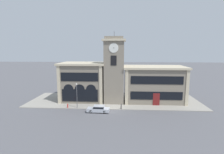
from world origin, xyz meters
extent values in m
plane|color=#56565B|center=(0.00, 0.00, 0.00)|extent=(300.00, 300.00, 0.00)
cube|color=gray|center=(0.00, 6.64, 0.07)|extent=(41.66, 13.27, 0.15)
cube|color=gray|center=(0.00, 5.61, 7.32)|extent=(4.60, 4.60, 14.65)
cube|color=beige|center=(0.00, 5.61, 14.87)|extent=(5.30, 5.30, 0.45)
cube|color=gray|center=(0.00, 5.61, 15.40)|extent=(4.23, 4.23, 0.60)
cylinder|color=#4C4C51|center=(0.00, 5.61, 16.30)|extent=(0.10, 0.10, 1.20)
cylinder|color=silver|center=(0.00, 3.26, 13.09)|extent=(2.11, 0.10, 2.11)
cylinder|color=black|center=(0.00, 3.19, 13.09)|extent=(0.17, 0.04, 0.17)
cylinder|color=silver|center=(-2.35, 5.61, 13.09)|extent=(0.10, 2.11, 2.11)
cylinder|color=black|center=(-2.42, 5.61, 13.09)|extent=(0.04, 0.17, 0.17)
cube|color=black|center=(0.00, 3.27, 10.34)|extent=(1.29, 0.10, 2.20)
cube|color=gray|center=(-7.87, 7.29, 4.54)|extent=(10.54, 7.96, 9.09)
cube|color=beige|center=(-7.87, 7.29, 9.31)|extent=(11.24, 8.66, 0.45)
cube|color=beige|center=(-12.79, 3.25, 4.54)|extent=(0.70, 0.16, 9.09)
cube|color=beige|center=(-2.95, 3.25, 4.54)|extent=(0.70, 0.16, 9.09)
cube|color=black|center=(-7.87, 3.27, 6.54)|extent=(8.64, 0.10, 2.00)
cube|color=black|center=(-7.87, 3.27, 2.18)|extent=(8.43, 0.10, 2.91)
cylinder|color=black|center=(-10.50, 3.26, 3.64)|extent=(2.32, 0.06, 2.32)
cylinder|color=black|center=(-7.87, 3.26, 3.64)|extent=(2.32, 0.06, 2.32)
cylinder|color=black|center=(-5.23, 3.26, 3.64)|extent=(2.32, 0.06, 2.32)
cube|color=gray|center=(9.71, 7.29, 4.14)|extent=(14.23, 7.96, 8.27)
cube|color=beige|center=(9.71, 7.29, 8.50)|extent=(14.93, 8.66, 0.45)
cube|color=beige|center=(2.95, 3.25, 4.14)|extent=(0.70, 0.16, 8.27)
cube|color=beige|center=(16.48, 3.25, 4.14)|extent=(0.70, 0.16, 8.27)
cube|color=black|center=(9.71, 3.27, 5.96)|extent=(11.67, 0.10, 1.82)
cube|color=maroon|center=(9.71, 3.26, 1.49)|extent=(1.50, 0.12, 2.98)
cube|color=black|center=(9.71, 3.27, 2.38)|extent=(11.67, 0.10, 1.85)
cube|color=#B2B7C1|center=(-2.92, -1.55, 0.52)|extent=(4.62, 1.94, 0.65)
cube|color=#B2B7C1|center=(-2.74, -1.56, 1.11)|extent=(2.24, 1.68, 0.53)
cube|color=black|center=(-2.74, -1.56, 1.11)|extent=(2.16, 1.71, 0.40)
cylinder|color=black|center=(-4.36, -2.28, 0.35)|extent=(0.71, 0.24, 0.70)
cylinder|color=black|center=(-4.31, -0.73, 0.35)|extent=(0.71, 0.24, 0.70)
cylinder|color=black|center=(-1.54, -2.38, 0.35)|extent=(0.71, 0.24, 0.70)
cylinder|color=black|center=(-1.48, -0.83, 0.35)|extent=(0.71, 0.24, 0.70)
cylinder|color=#4C4C51|center=(-7.84, 0.48, 2.68)|extent=(0.12, 0.12, 5.06)
sphere|color=silver|center=(-7.84, 0.48, 5.39)|extent=(0.36, 0.36, 0.36)
cylinder|color=black|center=(1.77, 0.35, 0.60)|extent=(0.18, 0.18, 0.90)
sphere|color=black|center=(1.77, 0.35, 1.13)|extent=(0.16, 0.16, 0.16)
cylinder|color=red|center=(-9.92, 0.41, 0.50)|extent=(0.22, 0.22, 0.70)
sphere|color=red|center=(-9.92, 0.41, 0.93)|extent=(0.19, 0.19, 0.19)
camera|label=1|loc=(1.92, -35.69, 12.62)|focal=28.00mm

